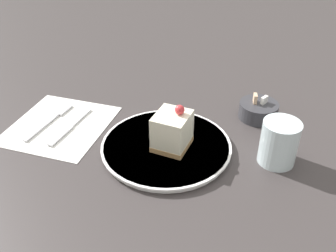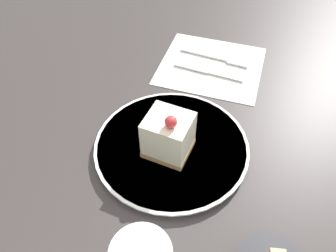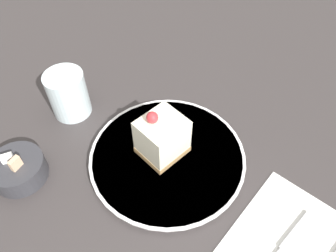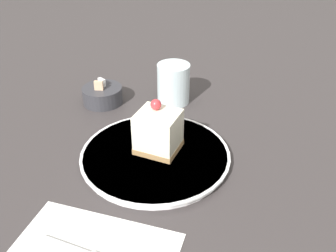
# 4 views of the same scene
# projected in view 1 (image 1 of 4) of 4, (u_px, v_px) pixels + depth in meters

# --- Properties ---
(ground_plane) EXTENTS (4.00, 4.00, 0.00)m
(ground_plane) POSITION_uv_depth(u_px,v_px,m) (179.00, 158.00, 0.79)
(ground_plane) COLOR #383333
(plate) EXTENTS (0.28, 0.28, 0.01)m
(plate) POSITION_uv_depth(u_px,v_px,m) (166.00, 147.00, 0.81)
(plate) COLOR white
(plate) RESTS_ON ground_plane
(cake_slice) EXTENTS (0.07, 0.08, 0.10)m
(cake_slice) POSITION_uv_depth(u_px,v_px,m) (172.00, 131.00, 0.78)
(cake_slice) COLOR #AD8451
(cake_slice) RESTS_ON plate
(napkin) EXTENTS (0.24, 0.25, 0.00)m
(napkin) POSITION_uv_depth(u_px,v_px,m) (60.00, 125.00, 0.89)
(napkin) COLOR white
(napkin) RESTS_ON ground_plane
(fork) EXTENTS (0.02, 0.17, 0.00)m
(fork) POSITION_uv_depth(u_px,v_px,m) (53.00, 118.00, 0.91)
(fork) COLOR silver
(fork) RESTS_ON napkin
(knife) EXTENTS (0.01, 0.17, 0.00)m
(knife) POSITION_uv_depth(u_px,v_px,m) (67.00, 129.00, 0.87)
(knife) COLOR silver
(knife) RESTS_ON napkin
(sugar_bowl) EXTENTS (0.09, 0.09, 0.06)m
(sugar_bowl) POSITION_uv_depth(u_px,v_px,m) (258.00, 110.00, 0.91)
(sugar_bowl) COLOR #333338
(sugar_bowl) RESTS_ON ground_plane
(drinking_glass) EXTENTS (0.08, 0.08, 0.09)m
(drinking_glass) POSITION_uv_depth(u_px,v_px,m) (279.00, 143.00, 0.75)
(drinking_glass) COLOR silver
(drinking_glass) RESTS_ON ground_plane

